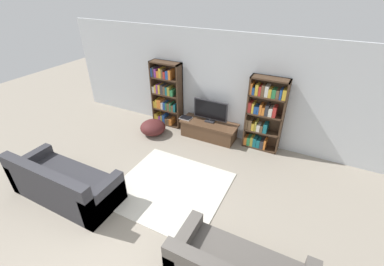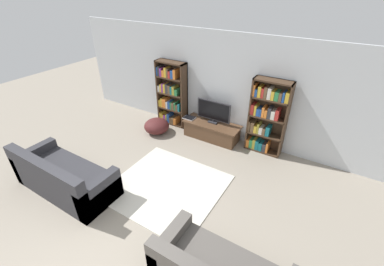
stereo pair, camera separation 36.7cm
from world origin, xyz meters
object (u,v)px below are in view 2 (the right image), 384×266
at_px(television, 214,111).
at_px(bookshelf_right, 267,117).
at_px(couch_left_sectional, 64,178).
at_px(beanbag_ottoman, 157,126).
at_px(tv_stand, 212,131).
at_px(bookshelf_left, 171,94).
at_px(laptop, 189,118).

bearing_deg(television, bookshelf_right, 4.61).
relative_size(couch_left_sectional, beanbag_ottoman, 3.11).
bearing_deg(tv_stand, television, 90.00).
height_order(couch_left_sectional, beanbag_ottoman, couch_left_sectional).
xyz_separation_m(television, couch_left_sectional, (-1.53, -3.23, -0.44)).
bearing_deg(couch_left_sectional, beanbag_ottoman, 86.88).
height_order(tv_stand, beanbag_ottoman, tv_stand).
relative_size(bookshelf_right, television, 1.98).
bearing_deg(tv_stand, bookshelf_left, 173.23).
relative_size(bookshelf_right, couch_left_sectional, 0.86).
bearing_deg(couch_left_sectional, tv_stand, 64.29).
bearing_deg(laptop, beanbag_ottoman, -148.76).
xyz_separation_m(tv_stand, beanbag_ottoman, (-1.38, -0.52, -0.03)).
bearing_deg(television, bookshelf_left, 175.64).
height_order(television, beanbag_ottoman, television).
bearing_deg(couch_left_sectional, television, 64.69).
bearing_deg(bookshelf_right, tv_stand, -172.85).
height_order(bookshelf_left, couch_left_sectional, bookshelf_left).
distance_m(tv_stand, laptop, 0.68).
distance_m(bookshelf_right, television, 1.29).
bearing_deg(beanbag_ottoman, television, 22.54).
distance_m(bookshelf_left, bookshelf_right, 2.63).
height_order(bookshelf_right, couch_left_sectional, bookshelf_right).
distance_m(television, laptop, 0.71).
bearing_deg(bookshelf_right, beanbag_ottoman, -165.74).
bearing_deg(tv_stand, beanbag_ottoman, -159.52).
xyz_separation_m(bookshelf_left, beanbag_ottoman, (-0.03, -0.68, -0.67)).
height_order(tv_stand, couch_left_sectional, couch_left_sectional).
bearing_deg(tv_stand, laptop, -174.25).
relative_size(tv_stand, couch_left_sectional, 0.70).
bearing_deg(bookshelf_left, bookshelf_right, 0.01).
bearing_deg(beanbag_ottoman, couch_left_sectional, -93.12).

